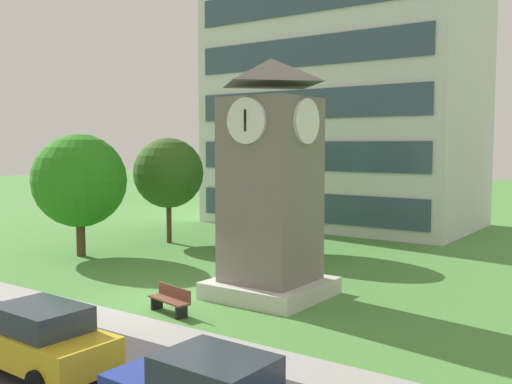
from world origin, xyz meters
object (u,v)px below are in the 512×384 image
(park_bench, at_px, (170,299))
(tree_near_tower, at_px, (79,181))
(tree_by_building, at_px, (168,173))
(clock_tower, at_px, (271,193))
(tree_streetside, at_px, (275,176))
(parked_car_yellow, at_px, (38,338))

(park_bench, height_order, tree_near_tower, tree_near_tower)
(park_bench, height_order, tree_by_building, tree_by_building)
(clock_tower, xyz_separation_m, tree_near_tower, (-11.97, 0.95, -0.02))
(clock_tower, bearing_deg, tree_by_building, 150.42)
(clock_tower, bearing_deg, tree_streetside, 122.54)
(tree_by_building, xyz_separation_m, tree_near_tower, (-0.84, -5.37, -0.18))
(tree_streetside, relative_size, tree_near_tower, 1.02)
(park_bench, bearing_deg, parked_car_yellow, -80.82)
(tree_near_tower, height_order, parked_car_yellow, tree_near_tower)
(tree_streetside, xyz_separation_m, tree_near_tower, (-7.29, -6.38, -0.15))
(tree_near_tower, bearing_deg, tree_by_building, 81.09)
(tree_streetside, bearing_deg, clock_tower, -57.46)
(park_bench, height_order, tree_streetside, tree_streetside)
(clock_tower, relative_size, tree_near_tower, 1.41)
(tree_streetside, distance_m, parked_car_yellow, 17.34)
(tree_near_tower, bearing_deg, parked_car_yellow, -41.74)
(tree_by_building, bearing_deg, tree_streetside, 8.90)
(tree_near_tower, xyz_separation_m, parked_car_yellow, (11.42, -10.19, -2.88))
(tree_streetside, bearing_deg, park_bench, -73.69)
(tree_streetside, bearing_deg, tree_by_building, -171.10)
(park_bench, bearing_deg, tree_streetside, 106.31)
(clock_tower, xyz_separation_m, park_bench, (-1.44, -3.72, -3.30))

